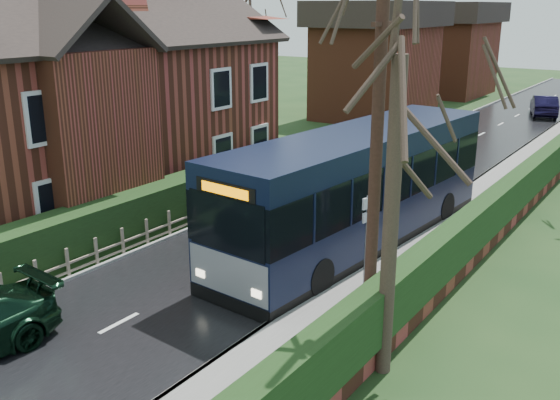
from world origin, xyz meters
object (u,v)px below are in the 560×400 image
Objects in this scene: telegraph_pole at (375,183)px; bus at (358,190)px; car_silver at (305,171)px; bus_stop_sign at (367,229)px; brick_house at (90,86)px.

bus is at bearing 114.60° from telegraph_pole.
car_silver is 13.56m from telegraph_pole.
bus is at bearing 132.16° from bus_stop_sign.
bus is at bearing -34.93° from car_silver.
brick_house is at bearing -169.63° from bus.
bus_stop_sign is at bearing -54.01° from bus.
bus is at bearing 5.94° from brick_house.
telegraph_pole reaches higher than car_silver.
brick_house is 1.20× the size of bus.
car_silver is 1.41× the size of bus_stop_sign.
brick_house is at bearing -177.44° from bus_stop_sign.
bus is 4.58× the size of bus_stop_sign.
bus reaches higher than bus_stop_sign.
telegraph_pole is at bearing -51.01° from bus_stop_sign.
telegraph_pole is at bearing -42.39° from car_silver.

